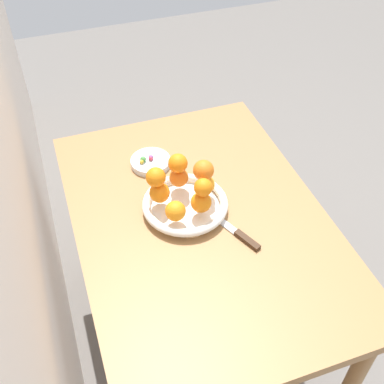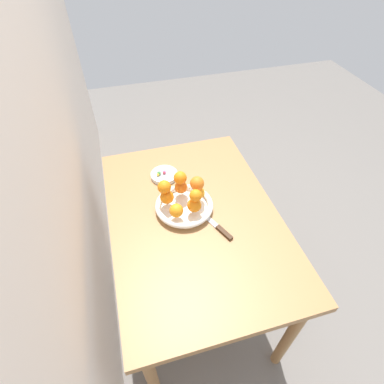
# 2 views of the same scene
# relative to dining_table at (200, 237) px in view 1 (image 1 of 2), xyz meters

# --- Properties ---
(ground_plane) EXTENTS (6.00, 6.00, 0.00)m
(ground_plane) POSITION_rel_dining_table_xyz_m (0.00, 0.00, -0.65)
(ground_plane) COLOR slate
(dining_table) EXTENTS (1.10, 0.76, 0.74)m
(dining_table) POSITION_rel_dining_table_xyz_m (0.00, 0.00, 0.00)
(dining_table) COLOR #9E7042
(dining_table) RESTS_ON ground_plane
(fruit_bowl) EXTENTS (0.27, 0.27, 0.04)m
(fruit_bowl) POSITION_rel_dining_table_xyz_m (0.05, 0.03, 0.11)
(fruit_bowl) COLOR white
(fruit_bowl) RESTS_ON dining_table
(candy_dish) EXTENTS (0.14, 0.14, 0.02)m
(candy_dish) POSITION_rel_dining_table_xyz_m (0.30, 0.08, 0.10)
(candy_dish) COLOR silver
(candy_dish) RESTS_ON dining_table
(orange_0) EXTENTS (0.06, 0.06, 0.06)m
(orange_0) POSITION_rel_dining_table_xyz_m (-0.01, 0.08, 0.16)
(orange_0) COLOR orange
(orange_0) RESTS_ON fruit_bowl
(orange_1) EXTENTS (0.06, 0.06, 0.06)m
(orange_1) POSITION_rel_dining_table_xyz_m (-0.00, -0.00, 0.16)
(orange_1) COLOR orange
(orange_1) RESTS_ON fruit_bowl
(orange_2) EXTENTS (0.06, 0.06, 0.06)m
(orange_2) POSITION_rel_dining_table_xyz_m (0.07, -0.04, 0.16)
(orange_2) COLOR orange
(orange_2) RESTS_ON fruit_bowl
(orange_3) EXTENTS (0.06, 0.06, 0.06)m
(orange_3) POSITION_rel_dining_table_xyz_m (0.13, 0.03, 0.16)
(orange_3) COLOR orange
(orange_3) RESTS_ON fruit_bowl
(orange_4) EXTENTS (0.06, 0.06, 0.06)m
(orange_4) POSITION_rel_dining_table_xyz_m (0.08, 0.11, 0.16)
(orange_4) COLOR orange
(orange_4) RESTS_ON fruit_bowl
(orange_5) EXTENTS (0.06, 0.06, 0.06)m
(orange_5) POSITION_rel_dining_table_xyz_m (0.13, 0.03, 0.22)
(orange_5) COLOR orange
(orange_5) RESTS_ON orange_3
(orange_6) EXTENTS (0.06, 0.06, 0.06)m
(orange_6) POSITION_rel_dining_table_xyz_m (0.08, 0.11, 0.22)
(orange_6) COLOR orange
(orange_6) RESTS_ON orange_4
(orange_7) EXTENTS (0.06, 0.06, 0.06)m
(orange_7) POSITION_rel_dining_table_xyz_m (0.00, -0.01, 0.22)
(orange_7) COLOR orange
(orange_7) RESTS_ON orange_1
(orange_8) EXTENTS (0.06, 0.06, 0.06)m
(orange_8) POSITION_rel_dining_table_xyz_m (0.07, -0.03, 0.22)
(orange_8) COLOR orange
(orange_8) RESTS_ON orange_2
(candy_ball_0) EXTENTS (0.01, 0.01, 0.01)m
(candy_ball_0) POSITION_rel_dining_table_xyz_m (0.29, 0.08, 0.12)
(candy_ball_0) COLOR #C6384C
(candy_ball_0) RESTS_ON candy_dish
(candy_ball_1) EXTENTS (0.02, 0.02, 0.02)m
(candy_ball_1) POSITION_rel_dining_table_xyz_m (0.30, 0.10, 0.12)
(candy_ball_1) COLOR #4C9947
(candy_ball_1) RESTS_ON candy_dish
(candy_ball_2) EXTENTS (0.01, 0.01, 0.01)m
(candy_ball_2) POSITION_rel_dining_table_xyz_m (0.29, 0.11, 0.12)
(candy_ball_2) COLOR gold
(candy_ball_2) RESTS_ON candy_dish
(candy_ball_3) EXTENTS (0.02, 0.02, 0.02)m
(candy_ball_3) POSITION_rel_dining_table_xyz_m (0.30, 0.07, 0.12)
(candy_ball_3) COLOR #8C4C99
(candy_ball_3) RESTS_ON candy_dish
(candy_ball_4) EXTENTS (0.02, 0.02, 0.02)m
(candy_ball_4) POSITION_rel_dining_table_xyz_m (0.30, 0.07, 0.12)
(candy_ball_4) COLOR #4C9947
(candy_ball_4) RESTS_ON candy_dish
(knife) EXTENTS (0.25, 0.12, 0.01)m
(knife) POSITION_rel_dining_table_xyz_m (-0.08, -0.07, 0.09)
(knife) COLOR #3F2819
(knife) RESTS_ON dining_table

